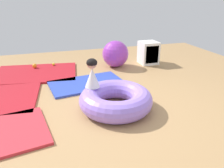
# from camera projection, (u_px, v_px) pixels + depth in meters

# --- Properties ---
(ground_plane) EXTENTS (8.00, 8.00, 0.00)m
(ground_plane) POSITION_uv_depth(u_px,v_px,m) (114.00, 109.00, 3.45)
(ground_plane) COLOR tan
(gym_mat_far_left) EXTENTS (1.25, 1.33, 0.04)m
(gym_mat_far_left) POSITION_uv_depth(u_px,v_px,m) (3.00, 99.00, 3.71)
(gym_mat_far_left) COLOR #B21923
(gym_mat_far_left) RESTS_ON ground
(gym_mat_near_left) EXTENTS (1.95, 1.49, 0.04)m
(gym_mat_near_left) POSITION_uv_depth(u_px,v_px,m) (35.00, 73.00, 4.91)
(gym_mat_near_left) COLOR #B21923
(gym_mat_near_left) RESTS_ON ground
(gym_mat_near_right) EXTENTS (1.54, 1.03, 0.04)m
(gym_mat_near_right) POSITION_uv_depth(u_px,v_px,m) (87.00, 83.00, 4.36)
(gym_mat_near_right) COLOR #2D47B7
(gym_mat_near_right) RESTS_ON ground
(inflatable_cushion) EXTENTS (1.14, 1.14, 0.32)m
(inflatable_cushion) POSITION_uv_depth(u_px,v_px,m) (116.00, 100.00, 3.38)
(inflatable_cushion) COLOR #9975EA
(inflatable_cushion) RESTS_ON ground
(child_in_white) EXTENTS (0.25, 0.25, 0.46)m
(child_in_white) POSITION_uv_depth(u_px,v_px,m) (92.00, 73.00, 3.36)
(child_in_white) COLOR white
(child_in_white) RESTS_ON inflatable_cushion
(play_ball_orange) EXTENTS (0.11, 0.11, 0.11)m
(play_ball_orange) POSITION_uv_depth(u_px,v_px,m) (35.00, 66.00, 5.18)
(play_ball_orange) COLOR orange
(play_ball_orange) RESTS_ON gym_mat_near_left
(play_ball_yellow) EXTENTS (0.07, 0.07, 0.07)m
(play_ball_yellow) POSITION_uv_depth(u_px,v_px,m) (54.00, 64.00, 5.37)
(play_ball_yellow) COLOR yellow
(play_ball_yellow) RESTS_ON gym_mat_near_left
(exercise_ball_large) EXTENTS (0.64, 0.64, 0.64)m
(exercise_ball_large) POSITION_uv_depth(u_px,v_px,m) (115.00, 54.00, 5.31)
(exercise_ball_large) COLOR purple
(exercise_ball_large) RESTS_ON ground
(storage_cube) EXTENTS (0.44, 0.44, 0.56)m
(storage_cube) POSITION_uv_depth(u_px,v_px,m) (149.00, 53.00, 5.57)
(storage_cube) COLOR white
(storage_cube) RESTS_ON ground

